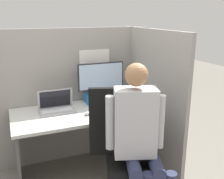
# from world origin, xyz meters

# --- Properties ---
(cubicle_panel_back) EXTENTS (1.93, 0.05, 1.53)m
(cubicle_panel_back) POSITION_xyz_m (0.00, 0.73, 0.77)
(cubicle_panel_back) COLOR gray
(cubicle_panel_back) RESTS_ON ground
(cubicle_panel_right) EXTENTS (0.04, 1.35, 1.53)m
(cubicle_panel_right) POSITION_xyz_m (0.74, 0.28, 0.77)
(cubicle_panel_right) COLOR gray
(cubicle_panel_right) RESTS_ON ground
(desk) EXTENTS (1.43, 0.71, 0.71)m
(desk) POSITION_xyz_m (0.00, 0.35, 0.54)
(desk) COLOR #B7B7B2
(desk) RESTS_ON ground
(paper_box) EXTENTS (0.36, 0.24, 0.09)m
(paper_box) POSITION_xyz_m (0.28, 0.56, 0.76)
(paper_box) COLOR #236BAD
(paper_box) RESTS_ON desk
(monitor) EXTENTS (0.53, 0.18, 0.36)m
(monitor) POSITION_xyz_m (0.28, 0.56, 0.99)
(monitor) COLOR #232328
(monitor) RESTS_ON paper_box
(laptop) EXTENTS (0.36, 0.21, 0.22)m
(laptop) POSITION_xyz_m (-0.25, 0.44, 0.76)
(laptop) COLOR #99999E
(laptop) RESTS_ON desk
(mouse) EXTENTS (0.06, 0.05, 0.04)m
(mouse) POSITION_xyz_m (0.01, 0.22, 0.73)
(mouse) COLOR silver
(mouse) RESTS_ON desk
(stapler) EXTENTS (0.04, 0.14, 0.05)m
(stapler) POSITION_xyz_m (0.65, 0.25, 0.74)
(stapler) COLOR black
(stapler) RESTS_ON desk
(carrot_toy) EXTENTS (0.04, 0.14, 0.04)m
(carrot_toy) POSITION_xyz_m (0.35, 0.08, 0.73)
(carrot_toy) COLOR orange
(carrot_toy) RESTS_ON desk
(office_chair) EXTENTS (0.59, 0.63, 1.07)m
(office_chair) POSITION_xyz_m (0.19, -0.27, 0.53)
(office_chair) COLOR black
(office_chair) RESTS_ON ground
(person) EXTENTS (0.46, 0.48, 1.32)m
(person) POSITION_xyz_m (0.25, -0.42, 0.75)
(person) COLOR #282D4C
(person) RESTS_ON ground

